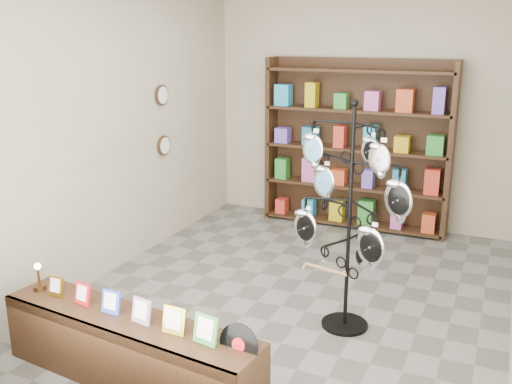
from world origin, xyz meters
TOP-DOWN VIEW (x-y plane):
  - ground at (0.00, 0.00)m, footprint 5.00×5.00m
  - room_envelope at (0.00, 0.00)m, footprint 5.00×5.00m
  - display_tree at (0.65, -0.43)m, footprint 1.07×1.05m
  - front_shelf at (-0.58, -1.89)m, footprint 2.17×0.66m
  - back_shelving at (0.00, 2.30)m, footprint 2.42×0.36m
  - wall_clocks at (-1.97, 0.80)m, footprint 0.03×0.24m

SIDE VIEW (x-z plane):
  - ground at x=0.00m, z-range 0.00..0.00m
  - front_shelf at x=-0.58m, z-range -0.11..0.64m
  - back_shelving at x=0.00m, z-range -0.07..2.13m
  - display_tree at x=0.65m, z-range 0.16..2.16m
  - wall_clocks at x=-1.97m, z-range 1.08..1.92m
  - room_envelope at x=0.00m, z-range -0.65..4.35m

